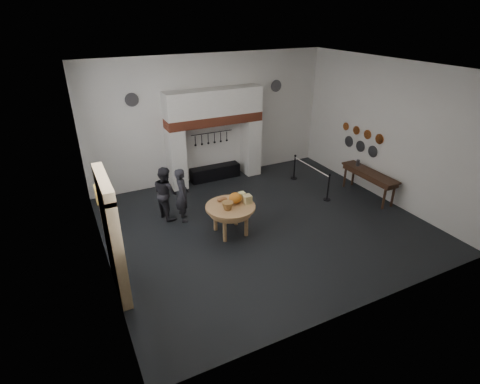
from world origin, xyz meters
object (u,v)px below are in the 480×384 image
side_table (370,173)px  work_table (230,207)px  visitor_near (182,195)px  visitor_far (165,193)px  barrier_post_near (328,188)px  barrier_post_far (295,167)px  iron_range (215,172)px

side_table → work_table: bearing=-179.4°
visitor_near → visitor_far: visitor_near is taller
visitor_far → barrier_post_near: visitor_far is taller
visitor_far → side_table: 6.77m
barrier_post_near → barrier_post_far: 2.00m
work_table → barrier_post_near: size_ratio=1.56×
side_table → barrier_post_near: bearing=165.9°
work_table → visitor_far: (-1.37, 1.71, -0.01)m
work_table → visitor_near: (-0.97, 1.31, 0.00)m
visitor_far → iron_range: bearing=-66.3°
visitor_far → barrier_post_near: size_ratio=1.84×
iron_range → visitor_near: visitor_near is taller
iron_range → visitor_near: (-2.07, -2.43, 0.59)m
iron_range → side_table: bearing=-41.9°
side_table → barrier_post_far: same height
iron_range → barrier_post_near: (2.69, -3.33, 0.20)m
iron_range → barrier_post_far: 3.01m
visitor_near → barrier_post_far: visitor_near is taller
side_table → visitor_near: bearing=168.5°
work_table → barrier_post_far: bearing=32.4°
iron_range → work_table: (-1.10, -3.74, 0.59)m
visitor_near → barrier_post_near: (4.76, -0.90, -0.39)m
iron_range → side_table: side_table is taller
work_table → barrier_post_near: (3.79, 0.41, -0.39)m
iron_range → barrier_post_far: bearing=-26.3°
iron_range → visitor_far: visitor_far is taller
work_table → barrier_post_far: size_ratio=1.56×
work_table → barrier_post_far: barrier_post_far is taller
barrier_post_near → barrier_post_far: same height
visitor_far → side_table: visitor_far is taller
visitor_near → side_table: 6.29m
visitor_near → iron_range: bearing=-31.6°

